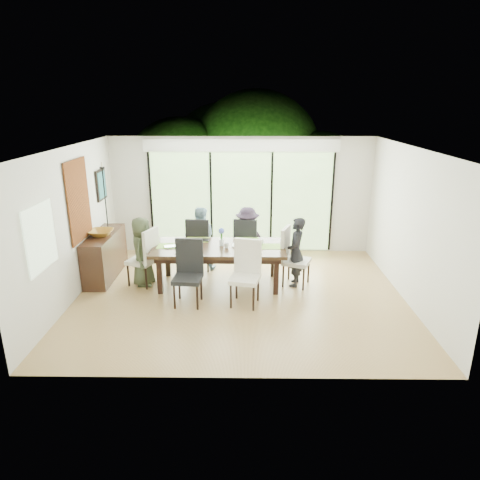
{
  "coord_description": "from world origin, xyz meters",
  "views": [
    {
      "loc": [
        0.1,
        -7.25,
        3.44
      ],
      "look_at": [
        0.0,
        0.25,
        1.0
      ],
      "focal_mm": 32.0,
      "sensor_mm": 36.0,
      "label": 1
    }
  ],
  "objects_px": {
    "chair_near_right": "(245,274)",
    "sideboard": "(105,255)",
    "chair_far_right": "(247,243)",
    "person_left_end": "(142,251)",
    "chair_right_end": "(297,257)",
    "table_top": "(219,248)",
    "chair_left_end": "(142,256)",
    "cup_c": "(260,242)",
    "person_far_left": "(200,238)",
    "bowl": "(101,233)",
    "cup_a": "(183,241)",
    "laptop": "(174,247)",
    "cup_b": "(226,246)",
    "person_far_right": "(247,239)",
    "chair_far_left": "(200,243)",
    "chair_near_left": "(187,274)",
    "vase": "(222,242)",
    "person_right_end": "(296,252)"
  },
  "relations": [
    {
      "from": "cup_b",
      "to": "sideboard",
      "type": "xyz_separation_m",
      "value": [
        -2.5,
        0.49,
        -0.39
      ]
    },
    {
      "from": "sideboard",
      "to": "vase",
      "type": "bearing_deg",
      "value": -8.15
    },
    {
      "from": "chair_far_left",
      "to": "cup_b",
      "type": "relative_size",
      "value": 11.0
    },
    {
      "from": "cup_c",
      "to": "cup_b",
      "type": "bearing_deg",
      "value": -162.9
    },
    {
      "from": "cup_a",
      "to": "cup_c",
      "type": "height_order",
      "value": "same"
    },
    {
      "from": "person_far_right",
      "to": "laptop",
      "type": "distance_m",
      "value": 1.69
    },
    {
      "from": "cup_b",
      "to": "vase",
      "type": "bearing_deg",
      "value": 123.69
    },
    {
      "from": "chair_left_end",
      "to": "person_far_right",
      "type": "xyz_separation_m",
      "value": [
        2.05,
        0.83,
        0.1
      ]
    },
    {
      "from": "chair_near_left",
      "to": "person_far_right",
      "type": "distance_m",
      "value": 2.0
    },
    {
      "from": "vase",
      "to": "sideboard",
      "type": "height_order",
      "value": "vase"
    },
    {
      "from": "cup_b",
      "to": "bowl",
      "type": "bearing_deg",
      "value": 171.05
    },
    {
      "from": "table_top",
      "to": "person_far_right",
      "type": "xyz_separation_m",
      "value": [
        0.55,
        0.83,
        -0.08
      ]
    },
    {
      "from": "chair_far_right",
      "to": "person_right_end",
      "type": "height_order",
      "value": "person_right_end"
    },
    {
      "from": "chair_far_right",
      "to": "laptop",
      "type": "relative_size",
      "value": 3.33
    },
    {
      "from": "cup_b",
      "to": "bowl",
      "type": "height_order",
      "value": "bowl"
    },
    {
      "from": "person_right_end",
      "to": "person_far_left",
      "type": "xyz_separation_m",
      "value": [
        -1.93,
        0.83,
        0.0
      ]
    },
    {
      "from": "chair_right_end",
      "to": "sideboard",
      "type": "bearing_deg",
      "value": 105.47
    },
    {
      "from": "person_far_right",
      "to": "vase",
      "type": "bearing_deg",
      "value": 60.81
    },
    {
      "from": "chair_left_end",
      "to": "cup_c",
      "type": "bearing_deg",
      "value": 112.76
    },
    {
      "from": "person_left_end",
      "to": "vase",
      "type": "distance_m",
      "value": 1.54
    },
    {
      "from": "chair_right_end",
      "to": "vase",
      "type": "distance_m",
      "value": 1.48
    },
    {
      "from": "chair_near_left",
      "to": "person_far_left",
      "type": "bearing_deg",
      "value": 92.37
    },
    {
      "from": "laptop",
      "to": "cup_a",
      "type": "xyz_separation_m",
      "value": [
        0.15,
        0.25,
        0.04
      ]
    },
    {
      "from": "cup_a",
      "to": "sideboard",
      "type": "height_order",
      "value": "sideboard"
    },
    {
      "from": "person_left_end",
      "to": "cup_c",
      "type": "xyz_separation_m",
      "value": [
        2.28,
        0.1,
        0.16
      ]
    },
    {
      "from": "person_far_left",
      "to": "person_far_right",
      "type": "height_order",
      "value": "same"
    },
    {
      "from": "cup_b",
      "to": "cup_c",
      "type": "xyz_separation_m",
      "value": [
        0.65,
        0.2,
        0.0
      ]
    },
    {
      "from": "chair_near_right",
      "to": "sideboard",
      "type": "bearing_deg",
      "value": 169.02
    },
    {
      "from": "person_far_left",
      "to": "bowl",
      "type": "distance_m",
      "value": 2.0
    },
    {
      "from": "person_far_left",
      "to": "cup_b",
      "type": "relative_size",
      "value": 12.9
    },
    {
      "from": "chair_right_end",
      "to": "chair_left_end",
      "type": "bearing_deg",
      "value": 111.31
    },
    {
      "from": "cup_c",
      "to": "bowl",
      "type": "distance_m",
      "value": 3.16
    },
    {
      "from": "chair_right_end",
      "to": "table_top",
      "type": "bearing_deg",
      "value": 111.31
    },
    {
      "from": "cup_a",
      "to": "cup_c",
      "type": "distance_m",
      "value": 1.5
    },
    {
      "from": "chair_far_right",
      "to": "chair_near_right",
      "type": "xyz_separation_m",
      "value": [
        -0.05,
        -1.72,
        0.0
      ]
    },
    {
      "from": "chair_right_end",
      "to": "chair_near_left",
      "type": "relative_size",
      "value": 1.0
    },
    {
      "from": "cup_c",
      "to": "chair_left_end",
      "type": "bearing_deg",
      "value": -177.51
    },
    {
      "from": "chair_right_end",
      "to": "chair_far_right",
      "type": "xyz_separation_m",
      "value": [
        -0.95,
        0.85,
        0.0
      ]
    },
    {
      "from": "laptop",
      "to": "bowl",
      "type": "bearing_deg",
      "value": 146.66
    },
    {
      "from": "chair_left_end",
      "to": "chair_near_right",
      "type": "xyz_separation_m",
      "value": [
        2.0,
        -0.87,
        0.0
      ]
    },
    {
      "from": "person_far_right",
      "to": "sideboard",
      "type": "relative_size",
      "value": 0.85
    },
    {
      "from": "chair_near_right",
      "to": "laptop",
      "type": "distance_m",
      "value": 1.57
    },
    {
      "from": "chair_far_right",
      "to": "person_right_end",
      "type": "distance_m",
      "value": 1.26
    },
    {
      "from": "chair_far_right",
      "to": "person_right_end",
      "type": "xyz_separation_m",
      "value": [
        0.93,
        -0.85,
        0.1
      ]
    },
    {
      "from": "person_right_end",
      "to": "person_left_end",
      "type": "bearing_deg",
      "value": -78.61
    },
    {
      "from": "person_far_left",
      "to": "chair_near_left",
      "type": "bearing_deg",
      "value": 84.51
    },
    {
      "from": "laptop",
      "to": "cup_a",
      "type": "distance_m",
      "value": 0.29
    },
    {
      "from": "person_left_end",
      "to": "chair_far_right",
      "type": "bearing_deg",
      "value": -62.55
    },
    {
      "from": "chair_right_end",
      "to": "chair_far_left",
      "type": "distance_m",
      "value": 2.13
    },
    {
      "from": "bowl",
      "to": "person_far_left",
      "type": "bearing_deg",
      "value": 15.75
    }
  ]
}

